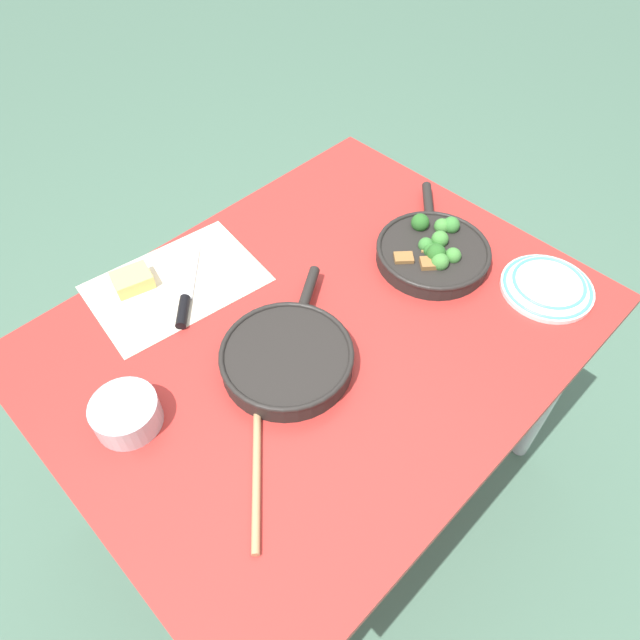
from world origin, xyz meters
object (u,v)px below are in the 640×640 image
(wooden_spoon, at_px, (257,425))
(prep_bowl_steel, at_px, (126,414))
(skillet_eggs, at_px, (287,358))
(grater_knife, at_px, (186,297))
(skillet_broccoli, at_px, (433,251))
(cheese_block, at_px, (133,280))
(dinner_plate_stack, at_px, (548,286))

(wooden_spoon, bearing_deg, prep_bowl_steel, 83.87)
(skillet_eggs, relative_size, grater_knife, 1.77)
(wooden_spoon, relative_size, prep_bowl_steel, 2.42)
(skillet_broccoli, height_order, cheese_block, skillet_broccoli)
(skillet_broccoli, height_order, wooden_spoon, skillet_broccoli)
(skillet_eggs, distance_m, dinner_plate_stack, 0.63)
(skillet_eggs, relative_size, prep_bowl_steel, 2.79)
(wooden_spoon, distance_m, dinner_plate_stack, 0.74)
(wooden_spoon, relative_size, grater_knife, 1.53)
(wooden_spoon, xyz_separation_m, grater_knife, (-0.10, -0.37, 0.00))
(skillet_broccoli, xyz_separation_m, wooden_spoon, (0.61, 0.05, -0.02))
(grater_knife, relative_size, cheese_block, 2.05)
(grater_knife, bearing_deg, skillet_broccoli, -78.66)
(skillet_eggs, xyz_separation_m, grater_knife, (0.04, -0.30, -0.02))
(skillet_broccoli, distance_m, prep_bowl_steel, 0.78)
(skillet_broccoli, bearing_deg, cheese_block, 100.81)
(skillet_eggs, xyz_separation_m, dinner_plate_stack, (-0.57, 0.27, -0.01))
(skillet_broccoli, xyz_separation_m, skillet_eggs, (0.46, -0.01, -0.00))
(dinner_plate_stack, height_order, prep_bowl_steel, prep_bowl_steel)
(skillet_broccoli, distance_m, dinner_plate_stack, 0.28)
(wooden_spoon, distance_m, prep_bowl_steel, 0.25)
(skillet_broccoli, relative_size, prep_bowl_steel, 2.65)
(skillet_broccoli, height_order, grater_knife, skillet_broccoli)
(skillet_eggs, height_order, wooden_spoon, skillet_eggs)
(cheese_block, xyz_separation_m, prep_bowl_steel, (0.21, 0.30, 0.01))
(grater_knife, height_order, cheese_block, cheese_block)
(skillet_broccoli, xyz_separation_m, grater_knife, (0.51, -0.31, -0.02))
(dinner_plate_stack, bearing_deg, grater_knife, -42.74)
(grater_knife, bearing_deg, dinner_plate_stack, -89.58)
(cheese_block, bearing_deg, skillet_broccoli, 142.48)
(cheese_block, height_order, prep_bowl_steel, prep_bowl_steel)
(skillet_broccoli, relative_size, dinner_plate_stack, 1.61)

